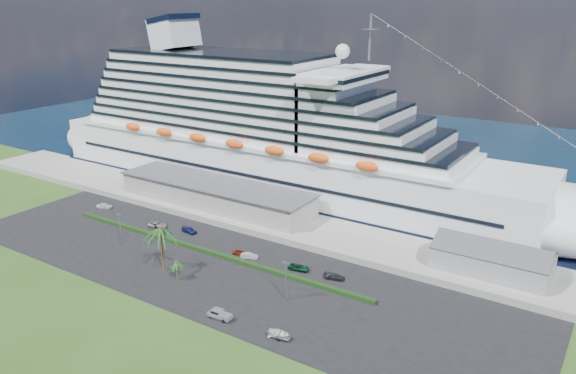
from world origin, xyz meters
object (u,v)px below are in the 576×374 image
Objects in this scene: cruise_ship at (272,138)px; pickup_truck at (219,314)px; boat_trailer at (279,334)px; parked_car_3 at (189,230)px.

pickup_truck is at bearing -63.17° from cruise_ship.
cruise_ship is 35.50× the size of boat_trailer.
boat_trailer is (47.96, -68.10, -15.58)m from cruise_ship.
pickup_truck is at bearing -122.81° from parked_car_3.
pickup_truck reaches higher than boat_trailer.
pickup_truck is 0.94× the size of boat_trailer.
boat_trailer is at bearing -54.84° from cruise_ship.
boat_trailer is at bearing 2.82° from pickup_truck.
boat_trailer reaches higher than parked_car_3.
parked_car_3 is 53.45m from boat_trailer.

